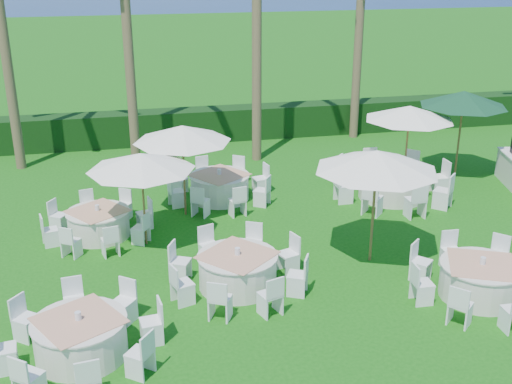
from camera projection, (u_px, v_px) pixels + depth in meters
ground at (305, 296)px, 13.60m from camera, size 120.00×120.00×0.00m
hedge at (216, 124)px, 24.32m from camera, size 34.00×1.00×1.20m
banquet_table_a at (80, 337)px, 11.48m from camera, size 2.98×2.98×0.91m
banquet_table_b at (238, 270)px, 13.83m from camera, size 3.00×3.00×0.93m
banquet_table_c at (480, 279)px, 13.44m from camera, size 3.00×3.00×0.92m
banquet_table_d at (99, 223)px, 16.25m from camera, size 2.78×2.78×0.86m
banquet_table_e at (220, 186)px, 18.61m from camera, size 3.04×3.04×0.93m
banquet_table_f at (392, 183)px, 18.73m from camera, size 3.47×3.47×1.04m
umbrella_a at (141, 162)px, 15.19m from camera, size 2.60×2.60×2.36m
umbrella_b at (377, 161)px, 14.25m from camera, size 2.82×2.82×2.71m
umbrella_c at (182, 134)px, 16.86m from camera, size 2.61×2.61×2.53m
umbrella_d at (410, 113)px, 19.21m from camera, size 2.72×2.72×2.46m
umbrella_green at (464, 99)px, 19.77m from camera, size 2.72×2.72×2.76m
palm_a at (0, 10)px, 19.56m from camera, size 4.19×4.39×9.26m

